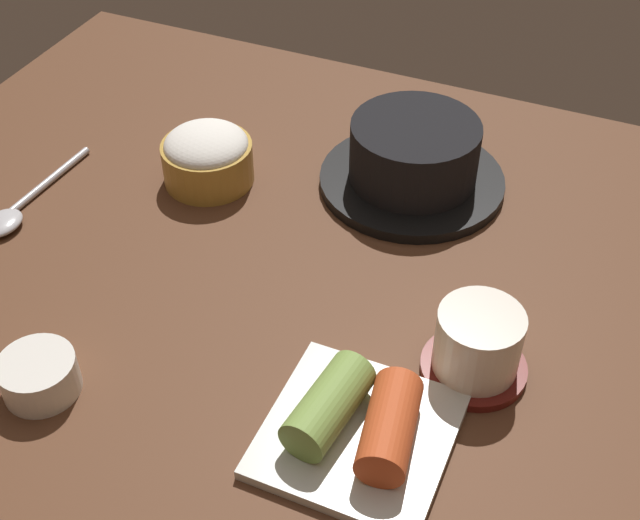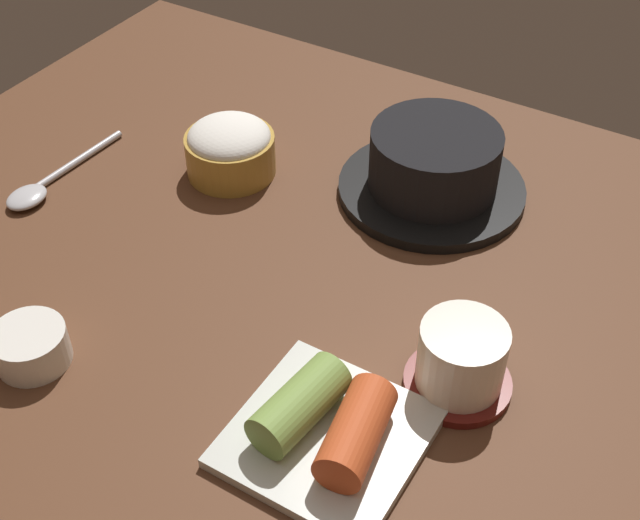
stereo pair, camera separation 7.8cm
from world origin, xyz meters
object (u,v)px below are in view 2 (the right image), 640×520
side_bowl_near (31,346)px  kimchi_plate (327,427)px  stone_pot (434,166)px  spoon (41,187)px  tea_cup_with_saucer (461,360)px  rice_bowl (230,148)px

side_bowl_near → kimchi_plate: bearing=12.5°
stone_pot → spoon: 41.95cm
stone_pot → tea_cup_with_saucer: 26.54cm
rice_bowl → spoon: (-15.38, -13.53, -2.53)cm
side_bowl_near → tea_cup_with_saucer: bearing=26.5°
rice_bowl → kimchi_plate: bearing=-42.9°
tea_cup_with_saucer → spoon: 49.45cm
tea_cup_with_saucer → spoon: bearing=178.2°
stone_pot → spoon: stone_pot is taller
rice_bowl → tea_cup_with_saucer: tea_cup_with_saucer is taller
stone_pot → spoon: size_ratio=1.18×
rice_bowl → side_bowl_near: 31.41cm
rice_bowl → side_bowl_near: size_ratio=1.52×
kimchi_plate → rice_bowl: bearing=137.1°
rice_bowl → tea_cup_with_saucer: size_ratio=1.08×
tea_cup_with_saucer → side_bowl_near: tea_cup_with_saucer is taller
spoon → rice_bowl: bearing=41.3°
spoon → stone_pot: bearing=30.7°
stone_pot → side_bowl_near: bearing=-116.1°
stone_pot → rice_bowl: bearing=-159.2°
stone_pot → side_bowl_near: (-19.15, -39.16, -1.72)cm
kimchi_plate → stone_pot: bearing=101.7°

